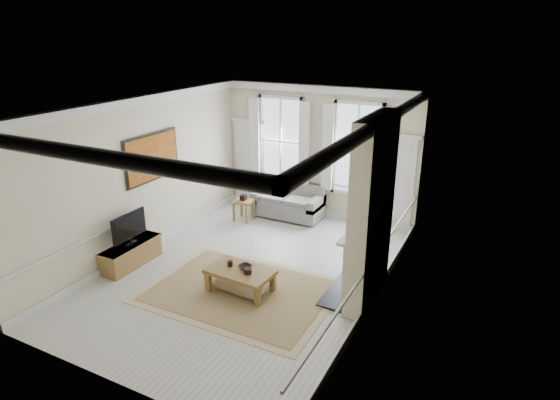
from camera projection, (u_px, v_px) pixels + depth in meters
The scene contains 23 objects.
floor at pixel (248, 272), 9.59m from camera, with size 7.20×7.20×0.00m, color #B7B5AD.
ceiling at pixel (244, 105), 8.42m from camera, with size 7.20×7.20×0.00m, color white.
back_wall at pixel (318, 152), 12.02m from camera, with size 5.20×5.20×0.00m, color beige.
left_wall at pixel (143, 176), 10.11m from camera, with size 7.20×7.20×0.00m, color beige.
right_wall at pixel (379, 217), 7.90m from camera, with size 7.20×7.20×0.00m, color beige.
window_left at pixel (281, 141), 12.35m from camera, with size 1.26×0.20×2.20m, color #B2BCC6, non-canonical shape.
window_right at pixel (357, 150), 11.46m from camera, with size 1.26×0.20×2.20m, color #B2BCC6, non-canonical shape.
door_left at pixel (249, 164), 13.05m from camera, with size 0.90×0.08×2.30m, color silver.
door_right at pixel (395, 184), 11.30m from camera, with size 0.90×0.08×2.30m, color silver.
painting at pixel (152, 157), 10.22m from camera, with size 0.05×1.66×1.06m, color #BE7120.
chimney_breast at pixel (372, 212), 8.14m from camera, with size 0.35×1.70×3.38m, color beige.
hearth at pixel (344, 290), 8.90m from camera, with size 0.55×1.50×0.05m, color black.
fireplace at pixel (356, 259), 8.57m from camera, with size 0.21×1.45×1.33m.
mirror at pixel (361, 191), 8.11m from camera, with size 0.06×1.26×1.06m, color gold.
sofa at pixel (289, 204), 12.32m from camera, with size 1.79×0.87×0.85m.
side_table at pixel (244, 204), 12.04m from camera, with size 0.56×0.56×0.55m.
rug at pixel (241, 291), 8.88m from camera, with size 3.50×2.60×0.02m, color #96794D.
coffee_table at pixel (240, 274), 8.75m from camera, with size 1.28×0.80×0.46m.
ceramic_pot_a at pixel (230, 263), 8.85m from camera, with size 0.10×0.10×0.10m, color black.
ceramic_pot_b at pixel (248, 271), 8.58m from camera, with size 0.14×0.14×0.10m, color black.
bowl at pixel (245, 267), 8.77m from camera, with size 0.24×0.24×0.06m, color black.
tv_stand at pixel (132, 254), 9.80m from camera, with size 0.44×1.38×0.49m, color brown.
tv at pixel (129, 226), 9.57m from camera, with size 0.08×0.90×0.68m.
Camera 1 is at (4.43, -7.27, 4.71)m, focal length 30.00 mm.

